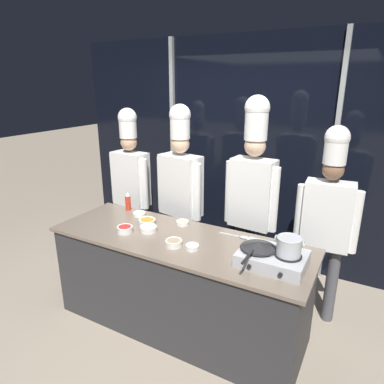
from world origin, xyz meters
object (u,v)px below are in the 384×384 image
object	(u,v)px
frying_pan	(258,245)
prep_bowl_rice	(139,214)
prep_bowl_carrots	(147,221)
chef_sous	(180,185)
squeeze_bottle_chili	(128,201)
prep_bowl_shrimp	(183,222)
chef_pastry	(327,214)
prep_bowl_garlic	(148,228)
serving_spoon_slotted	(240,237)
chef_line	(253,188)
prep_bowl_mushrooms	(174,243)
stock_pot	(289,246)
portable_stove	(272,258)
prep_bowl_noodles	(192,247)
prep_bowl_bell_pepper	(125,229)
chef_head	(131,178)

from	to	relation	value
frying_pan	prep_bowl_rice	xyz separation A→B (m)	(-1.34, 0.30, -0.11)
prep_bowl_carrots	chef_sous	size ratio (longest dim) A/B	0.08
squeeze_bottle_chili	prep_bowl_shrimp	world-z (taller)	squeeze_bottle_chili
frying_pan	chef_pastry	xyz separation A→B (m)	(0.37, 0.79, 0.04)
prep_bowl_garlic	chef_pastry	xyz separation A→B (m)	(1.40, 0.75, 0.15)
prep_bowl_garlic	prep_bowl_shrimp	distance (m)	0.34
serving_spoon_slotted	chef_sous	bearing A→B (deg)	154.32
prep_bowl_shrimp	chef_line	size ratio (longest dim) A/B	0.06
prep_bowl_mushrooms	prep_bowl_carrots	bearing A→B (deg)	150.70
frying_pan	chef_pastry	size ratio (longest dim) A/B	0.26
stock_pot	prep_bowl_shrimp	xyz separation A→B (m)	(-1.07, 0.32, -0.16)
portable_stove	prep_bowl_shrimp	world-z (taller)	portable_stove
portable_stove	chef_line	world-z (taller)	chef_line
frying_pan	stock_pot	distance (m)	0.23
prep_bowl_shrimp	chef_pastry	xyz separation A→B (m)	(1.21, 0.47, 0.15)
portable_stove	squeeze_bottle_chili	xyz separation A→B (m)	(-1.66, 0.38, 0.04)
prep_bowl_noodles	stock_pot	bearing A→B (deg)	5.86
frying_pan	chef_sous	world-z (taller)	chef_sous
prep_bowl_bell_pepper	serving_spoon_slotted	bearing A→B (deg)	23.23
chef_line	chef_head	bearing A→B (deg)	3.10
prep_bowl_noodles	prep_bowl_garlic	distance (m)	0.53
serving_spoon_slotted	chef_pastry	distance (m)	0.80
prep_bowl_garlic	prep_bowl_shrimp	bearing A→B (deg)	56.31
stock_pot	chef_sous	world-z (taller)	chef_sous
prep_bowl_bell_pepper	chef_head	bearing A→B (deg)	125.40
prep_bowl_mushrooms	chef_pastry	xyz separation A→B (m)	(1.05, 0.88, 0.15)
serving_spoon_slotted	chef_sous	distance (m)	0.97
frying_pan	prep_bowl_noodles	xyz separation A→B (m)	(-0.52, -0.07, -0.11)
prep_bowl_rice	chef_line	xyz separation A→B (m)	(1.02, 0.44, 0.31)
frying_pan	prep_bowl_garlic	size ratio (longest dim) A/B	3.11
squeeze_bottle_chili	prep_bowl_mushrooms	size ratio (longest dim) A/B	1.40
frying_pan	serving_spoon_slotted	distance (m)	0.44
frying_pan	prep_bowl_shrimp	world-z (taller)	frying_pan
prep_bowl_mushrooms	prep_bowl_carrots	world-z (taller)	same
stock_pot	prep_bowl_shrimp	world-z (taller)	stock_pot
prep_bowl_rice	squeeze_bottle_chili	bearing A→B (deg)	158.82
frying_pan	prep_bowl_noodles	distance (m)	0.54
prep_bowl_shrimp	chef_line	world-z (taller)	chef_line
chef_sous	chef_pastry	bearing A→B (deg)	-167.38
frying_pan	prep_bowl_shrimp	xyz separation A→B (m)	(-0.85, 0.32, -0.11)
squeeze_bottle_chili	chef_pastry	bearing A→B (deg)	12.08
portable_stove	prep_bowl_mushrooms	xyz separation A→B (m)	(-0.80, -0.10, -0.02)
prep_bowl_noodles	prep_bowl_carrots	bearing A→B (deg)	159.09
prep_bowl_noodles	prep_bowl_rice	distance (m)	0.90
squeeze_bottle_chili	chef_pastry	distance (m)	1.96
prep_bowl_noodles	prep_bowl_garlic	size ratio (longest dim) A/B	0.72
chef_sous	chef_line	xyz separation A→B (m)	(0.79, 0.01, 0.08)
squeeze_bottle_chili	prep_bowl_noodles	distance (m)	1.12
prep_bowl_noodles	chef_pastry	xyz separation A→B (m)	(0.89, 0.86, 0.15)
prep_bowl_noodles	prep_bowl_mushrooms	bearing A→B (deg)	-173.05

